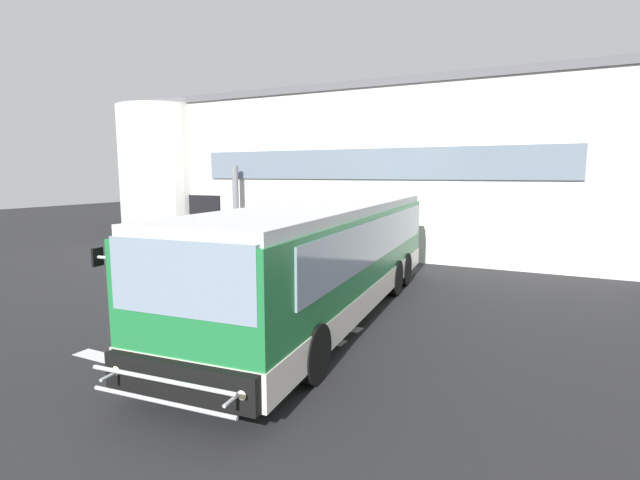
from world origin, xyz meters
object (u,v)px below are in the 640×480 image
bus_main_foreground (326,260)px  passenger_by_doorway (263,232)px  entry_support_column (236,208)px  passenger_near_column (237,233)px  passenger_at_curb_edge (281,233)px

bus_main_foreground → passenger_by_doorway: (-6.20, 6.63, -0.41)m
passenger_by_doorway → entry_support_column: bearing=168.3°
passenger_by_doorway → bus_main_foreground: bearing=-46.9°
entry_support_column → passenger_by_doorway: entry_support_column is taller
entry_support_column → bus_main_foreground: size_ratio=0.32×
bus_main_foreground → passenger_by_doorway: size_ratio=7.02×
bus_main_foreground → passenger_near_column: (-7.07, 5.93, -0.41)m
bus_main_foreground → passenger_near_column: bearing=140.0°
entry_support_column → passenger_at_curb_edge: size_ratio=2.24×
entry_support_column → passenger_at_curb_edge: entry_support_column is taller
passenger_near_column → bus_main_foreground: bearing=-40.0°
entry_support_column → passenger_near_column: 1.62m
passenger_at_curb_edge → bus_main_foreground: bearing=-51.1°
passenger_by_doorway → passenger_at_curb_edge: same height
bus_main_foreground → entry_support_column: bearing=138.5°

